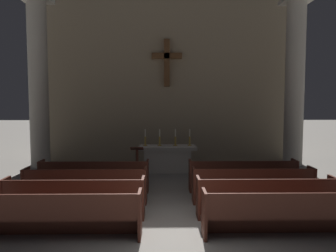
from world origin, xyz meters
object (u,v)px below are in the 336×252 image
pew_left_row_3 (86,186)px  pew_right_row_1 (284,214)px  pew_left_row_2 (74,198)px  candlestick_outer_right (190,140)px  column_right_second (294,88)px  candlestick_outer_left (145,141)px  lectern (137,164)px  altar (167,158)px  column_left_second (39,88)px  candlestick_inner_right (175,140)px  candlestick_inner_left (160,140)px  pew_left_row_1 (59,215)px  pew_right_row_3 (253,185)px  pew_right_row_2 (266,197)px  pew_left_row_4 (95,176)px  pew_right_row_4 (243,175)px

pew_left_row_3 → pew_right_row_1: 4.97m
pew_left_row_2 → candlestick_outer_right: (3.08, 4.94, 0.73)m
column_right_second → candlestick_outer_left: bearing=-178.9°
lectern → altar: bearing=48.3°
column_left_second → candlestick_inner_right: bearing=-1.2°
altar → candlestick_inner_left: bearing=180.0°
pew_left_row_2 → lectern: 3.92m
pew_left_row_1 → pew_right_row_1: size_ratio=1.00×
column_left_second → pew_right_row_3: bearing=-29.0°
column_right_second → pew_right_row_3: bearing=-123.9°
pew_right_row_2 → column_right_second: bearing=62.3°
pew_left_row_3 → column_left_second: 5.48m
pew_right_row_3 → candlestick_outer_left: 4.97m
pew_left_row_2 → candlestick_outer_left: candlestick_outer_left is taller
column_left_second → column_right_second: 9.75m
pew_left_row_1 → pew_right_row_1: bearing=0.0°
pew_left_row_3 → column_left_second: column_left_second is taller
pew_right_row_3 → candlestick_outer_right: size_ratio=5.10×
pew_right_row_3 → lectern: size_ratio=2.80×
candlestick_inner_left → candlestick_inner_right: size_ratio=1.00×
candlestick_outer_right → pew_left_row_4: bearing=-138.5°
pew_right_row_1 → pew_left_row_4: bearing=143.2°
column_right_second → candlestick_outer_right: size_ratio=10.40×
pew_left_row_4 → candlestick_inner_left: bearing=54.7°
pew_left_row_4 → candlestick_outer_left: candlestick_outer_left is taller
pew_left_row_1 → candlestick_inner_right: bearing=67.4°
altar → pew_left_row_4: bearing=-129.3°
pew_left_row_2 → candlestick_inner_right: candlestick_inner_right is taller
candlestick_outer_left → pew_left_row_2: bearing=-105.5°
lectern → pew_right_row_4: bearing=-24.8°
pew_right_row_1 → pew_left_row_2: bearing=166.0°
pew_left_row_3 → candlestick_outer_left: candlestick_outer_left is taller
pew_right_row_1 → candlestick_inner_right: size_ratio=5.10×
pew_left_row_4 → altar: 3.52m
column_right_second → candlestick_outer_right: 4.50m
altar → candlestick_outer_left: size_ratio=3.47×
pew_left_row_1 → candlestick_inner_right: size_ratio=5.10×
column_left_second → lectern: size_ratio=5.71×
candlestick_inner_right → candlestick_inner_left: bearing=180.0°
column_right_second → pew_right_row_2: bearing=-117.7°
column_right_second → pew_left_row_4: bearing=-158.3°
pew_left_row_4 → column_left_second: column_left_second is taller
pew_right_row_4 → candlestick_inner_left: candlestick_inner_left is taller
column_right_second → lectern: bearing=-167.6°
pew_left_row_2 → pew_right_row_1: bearing=-14.0°
pew_left_row_4 → altar: bearing=50.7°
candlestick_outer_right → column_right_second: bearing=1.5°
pew_right_row_4 → candlestick_inner_right: size_ratio=5.10×
column_right_second → candlestick_outer_right: column_right_second is taller
pew_left_row_3 → altar: bearing=59.9°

